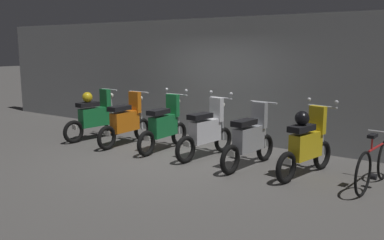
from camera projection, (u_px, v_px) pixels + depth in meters
name	position (u px, v px, depth m)	size (l,w,h in m)	color
ground_plane	(170.00, 159.00, 8.22)	(80.00, 80.00, 0.00)	#565451
back_wall	(227.00, 80.00, 9.77)	(16.00, 0.30, 2.85)	gray
motorbike_slot_0	(95.00, 116.00, 9.91)	(0.56, 1.68, 1.18)	black
motorbike_slot_1	(126.00, 122.00, 9.33)	(0.56, 1.68, 1.18)	black
motorbike_slot_2	(164.00, 126.00, 8.82)	(0.59, 1.68, 1.29)	black
motorbike_slot_3	(207.00, 131.00, 8.27)	(0.59, 1.68, 1.29)	black
motorbike_slot_4	(250.00, 139.00, 7.58)	(0.56, 1.68, 1.18)	black
motorbike_slot_5	(307.00, 143.00, 7.05)	(0.59, 1.67, 1.29)	black
bicycle	(374.00, 165.00, 6.49)	(0.50, 1.73, 0.89)	black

